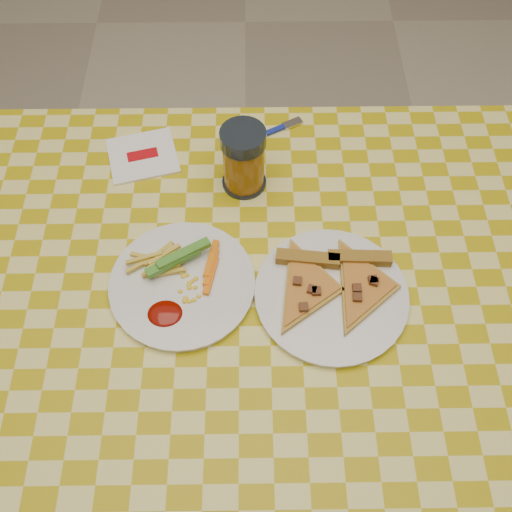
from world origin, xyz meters
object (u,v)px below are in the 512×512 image
object	(u,v)px
table	(240,308)
plate_right	(331,296)
plate_left	(183,285)
drink_glass	(244,160)

from	to	relation	value
table	plate_right	bearing A→B (deg)	-6.50
plate_left	plate_right	distance (m)	0.26
table	drink_glass	bearing A→B (deg)	88.00
plate_left	plate_right	bearing A→B (deg)	-5.44
plate_left	drink_glass	world-z (taller)	drink_glass
plate_right	drink_glass	world-z (taller)	drink_glass
table	plate_right	distance (m)	0.18
table	plate_left	size ratio (longest dim) A/B	5.21
plate_left	plate_right	size ratio (longest dim) A/B	0.96
table	drink_glass	world-z (taller)	drink_glass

